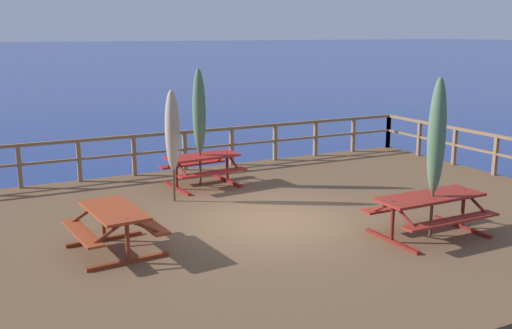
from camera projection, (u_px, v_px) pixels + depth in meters
ground_plane at (273, 260)px, 12.09m from camera, size 600.00×600.00×0.00m
wooden_deck at (274, 241)px, 12.00m from camera, size 14.43×10.40×0.86m
railing_waterside_far at (184, 144)px, 16.13m from camera, size 14.23×0.10×1.09m
picnic_table_front_right at (114, 221)px, 10.11m from camera, size 1.52×1.73×0.78m
picnic_table_mid_left at (202, 164)px, 14.50m from camera, size 1.86×1.53×0.78m
picnic_table_mid_right at (430, 206)px, 10.93m from camera, size 2.11×1.42×0.78m
patio_umbrella_tall_mid_right at (172, 131)px, 12.93m from camera, size 0.32×0.32×2.50m
patio_umbrella_tall_back_right at (199, 112)px, 14.26m from camera, size 0.32×0.32×2.87m
patio_umbrella_tall_front at (437, 137)px, 10.61m from camera, size 0.32×0.32×2.94m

